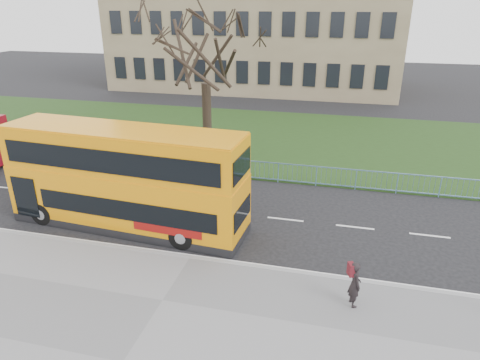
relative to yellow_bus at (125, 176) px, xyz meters
name	(u,v)px	position (x,y,z in m)	size (l,w,h in m)	color
ground	(203,239)	(3.44, -0.39, -2.28)	(120.00, 120.00, 0.00)	black
kerb	(190,258)	(3.44, -1.94, -2.21)	(80.00, 0.20, 0.14)	gray
grass_verge	(267,138)	(3.44, 13.91, -2.24)	(80.00, 15.40, 0.08)	#1E3513
guard_railing	(242,169)	(3.44, 6.21, -1.73)	(40.00, 0.12, 1.10)	#6691B5
bare_tree	(206,69)	(0.44, 9.61, 3.03)	(7.31, 7.31, 10.45)	black
civic_building	(258,21)	(-1.56, 34.61, 4.72)	(30.00, 15.00, 14.00)	#827053
yellow_bus	(125,176)	(0.00, 0.00, 0.00)	(10.26, 3.09, 4.24)	orange
pedestrian	(355,284)	(9.33, -3.27, -1.39)	(0.56, 0.37, 1.54)	black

